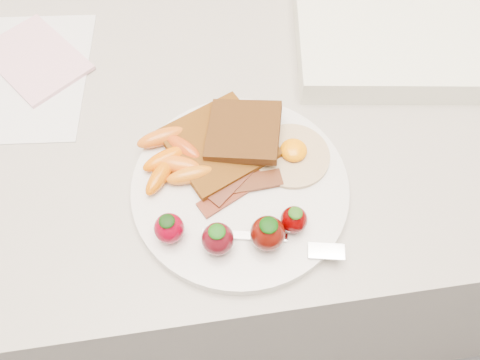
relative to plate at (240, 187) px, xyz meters
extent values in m
cube|color=gray|center=(-0.03, 0.14, -0.46)|extent=(2.00, 0.60, 0.90)
cylinder|color=silver|center=(0.00, 0.00, 0.00)|extent=(0.27, 0.27, 0.02)
cube|color=#3D180D|center=(-0.02, 0.06, 0.02)|extent=(0.16, 0.16, 0.01)
cube|color=black|center=(0.01, 0.06, 0.03)|extent=(0.11, 0.11, 0.02)
cylinder|color=beige|center=(0.07, 0.03, 0.01)|extent=(0.12, 0.12, 0.01)
ellipsoid|color=#FC8600|center=(0.07, 0.03, 0.02)|extent=(0.04, 0.04, 0.02)
cube|color=#420808|center=(-0.01, -0.01, 0.01)|extent=(0.09, 0.06, 0.00)
cube|color=#4A1C0F|center=(0.01, 0.00, 0.01)|extent=(0.09, 0.03, 0.00)
cube|color=black|center=(0.00, 0.01, 0.02)|extent=(0.09, 0.08, 0.00)
ellipsoid|color=#DA5E01|center=(-0.09, 0.04, 0.02)|extent=(0.07, 0.04, 0.02)
ellipsoid|color=#D75D0F|center=(-0.08, 0.03, 0.02)|extent=(0.07, 0.04, 0.02)
ellipsoid|color=#C95B02|center=(-0.10, 0.02, 0.02)|extent=(0.05, 0.06, 0.02)
ellipsoid|color=#BE420F|center=(-0.06, 0.06, 0.02)|extent=(0.06, 0.06, 0.02)
ellipsoid|color=#C75912|center=(-0.09, 0.08, 0.02)|extent=(0.07, 0.04, 0.02)
ellipsoid|color=#CA6610|center=(-0.06, 0.02, 0.02)|extent=(0.06, 0.03, 0.02)
ellipsoid|color=maroon|center=(-0.09, -0.06, 0.03)|extent=(0.03, 0.03, 0.04)
ellipsoid|color=black|center=(-0.09, -0.06, 0.05)|extent=(0.02, 0.02, 0.01)
ellipsoid|color=#490810|center=(-0.04, -0.08, 0.03)|extent=(0.04, 0.04, 0.04)
ellipsoid|color=#11490B|center=(-0.04, -0.08, 0.05)|extent=(0.02, 0.02, 0.01)
ellipsoid|color=#480903|center=(0.02, -0.08, 0.03)|extent=(0.04, 0.04, 0.04)
ellipsoid|color=#083104|center=(0.02, -0.08, 0.05)|extent=(0.02, 0.02, 0.01)
ellipsoid|color=#4A0000|center=(0.05, -0.07, 0.03)|extent=(0.03, 0.03, 0.04)
ellipsoid|color=#204D0F|center=(0.05, -0.07, 0.04)|extent=(0.02, 0.02, 0.01)
cube|color=white|center=(0.00, -0.07, 0.01)|extent=(0.10, 0.03, 0.00)
cube|color=silver|center=(0.08, -0.10, 0.01)|extent=(0.04, 0.03, 0.00)
cube|color=silver|center=(-0.29, 0.24, -0.01)|extent=(0.21, 0.26, 0.00)
cube|color=#DFA6B4|center=(-0.27, 0.26, 0.00)|extent=(0.18, 0.19, 0.01)
cube|color=silver|center=(0.30, 0.24, 0.01)|extent=(0.38, 0.32, 0.04)
camera|label=1|loc=(-0.04, -0.28, 0.51)|focal=35.00mm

